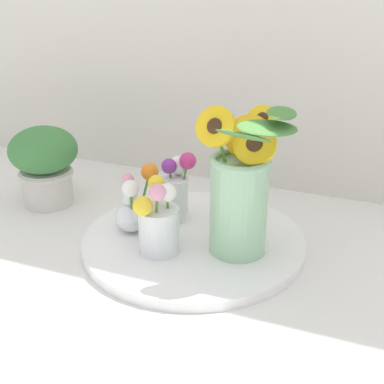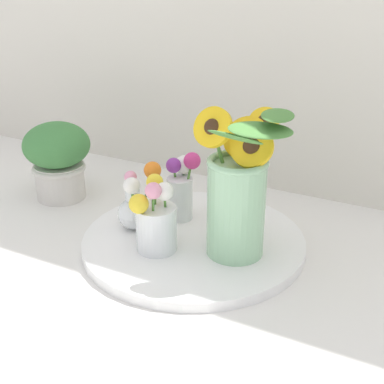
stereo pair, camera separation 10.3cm
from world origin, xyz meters
name	(u,v)px [view 1 (the left image)]	position (x,y,z in m)	size (l,w,h in m)	color
ground_plane	(175,270)	(0.00, 0.00, 0.00)	(6.00, 6.00, 0.00)	silver
serving_tray	(192,241)	(0.00, 0.10, 0.01)	(0.47, 0.47, 0.02)	white
mason_jar_sunflowers	(241,192)	(0.10, 0.09, 0.15)	(0.22, 0.23, 0.31)	#99CC9E
vase_small_center	(158,222)	(-0.04, 0.02, 0.09)	(0.08, 0.10, 0.16)	white
vase_bulb_right	(133,206)	(-0.13, 0.08, 0.08)	(0.09, 0.09, 0.15)	white
vase_small_back	(177,187)	(-0.07, 0.17, 0.10)	(0.07, 0.08, 0.16)	white
potted_plant	(44,162)	(-0.42, 0.17, 0.11)	(0.17, 0.17, 0.20)	beige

